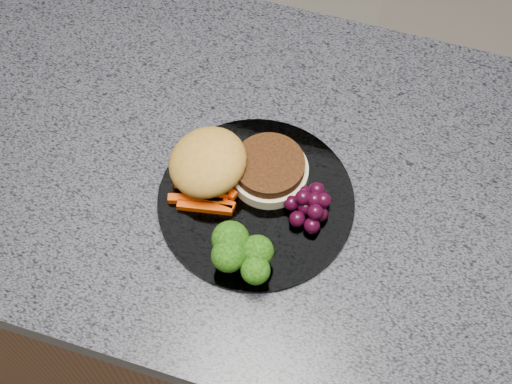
% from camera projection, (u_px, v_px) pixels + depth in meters
% --- Properties ---
extents(island_cabinet, '(1.20, 0.60, 0.86)m').
position_uv_depth(island_cabinet, '(274.00, 301.00, 1.37)').
color(island_cabinet, brown).
rests_on(island_cabinet, ground).
extents(countertop, '(1.20, 0.60, 0.04)m').
position_uv_depth(countertop, '(282.00, 182.00, 0.98)').
color(countertop, '#51525C').
rests_on(countertop, island_cabinet).
extents(plate, '(0.26, 0.26, 0.01)m').
position_uv_depth(plate, '(256.00, 201.00, 0.94)').
color(plate, white).
rests_on(plate, countertop).
extents(burger, '(0.21, 0.16, 0.06)m').
position_uv_depth(burger, '(230.00, 167.00, 0.93)').
color(burger, beige).
rests_on(burger, plate).
extents(carrot_sticks, '(0.09, 0.06, 0.02)m').
position_uv_depth(carrot_sticks, '(205.00, 194.00, 0.93)').
color(carrot_sticks, '#D93D03').
rests_on(carrot_sticks, plate).
extents(broccoli, '(0.08, 0.07, 0.06)m').
position_uv_depth(broccoli, '(240.00, 252.00, 0.86)').
color(broccoli, olive).
rests_on(broccoli, plate).
extents(grape_bunch, '(0.06, 0.06, 0.04)m').
position_uv_depth(grape_bunch, '(310.00, 205.00, 0.91)').
color(grape_bunch, black).
rests_on(grape_bunch, plate).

